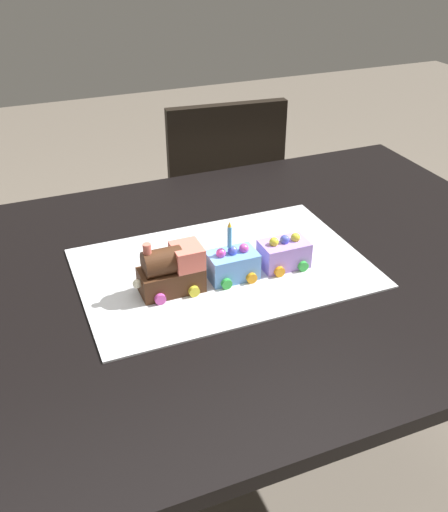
# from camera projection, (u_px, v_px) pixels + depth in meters

# --- Properties ---
(ground_plane) EXTENTS (8.00, 8.00, 0.00)m
(ground_plane) POSITION_uv_depth(u_px,v_px,m) (241.00, 486.00, 1.63)
(ground_plane) COLOR #6B6054
(dining_table) EXTENTS (1.40, 1.00, 0.74)m
(dining_table) POSITION_uv_depth(u_px,v_px,m) (245.00, 304.00, 1.30)
(dining_table) COLOR black
(dining_table) RESTS_ON ground
(chair) EXTENTS (0.44, 0.44, 0.86)m
(chair) POSITION_uv_depth(u_px,v_px,m) (218.00, 199.00, 2.13)
(chair) COLOR black
(chair) RESTS_ON ground
(cake_board) EXTENTS (0.60, 0.40, 0.00)m
(cake_board) POSITION_uv_depth(u_px,v_px,m) (224.00, 269.00, 1.22)
(cake_board) COLOR silver
(cake_board) RESTS_ON dining_table
(cake_locomotive) EXTENTS (0.14, 0.08, 0.12)m
(cake_locomotive) POSITION_uv_depth(u_px,v_px,m) (172.00, 270.00, 1.13)
(cake_locomotive) COLOR #472816
(cake_locomotive) RESTS_ON cake_board
(cake_car_hopper_sky_blue) EXTENTS (0.10, 0.08, 0.07)m
(cake_car_hopper_sky_blue) POSITION_uv_depth(u_px,v_px,m) (232.00, 264.00, 1.18)
(cake_car_hopper_sky_blue) COLOR #669EEA
(cake_car_hopper_sky_blue) RESTS_ON cake_board
(cake_car_gondola_lavender) EXTENTS (0.10, 0.08, 0.07)m
(cake_car_gondola_lavender) POSITION_uv_depth(u_px,v_px,m) (284.00, 253.00, 1.21)
(cake_car_gondola_lavender) COLOR #AD84E0
(cake_car_gondola_lavender) RESTS_ON cake_board
(birthday_candle) EXTENTS (0.01, 0.01, 0.06)m
(birthday_candle) POSITION_uv_depth(u_px,v_px,m) (230.00, 235.00, 1.14)
(birthday_candle) COLOR #4CA5E5
(birthday_candle) RESTS_ON cake_car_hopper_sky_blue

